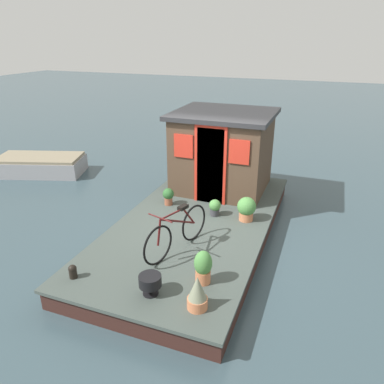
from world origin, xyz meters
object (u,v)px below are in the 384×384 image
(houseboat_cabin, at_px, (223,151))
(potted_plant_succulent, at_px, (168,196))
(bicycle, at_px, (177,231))
(potted_plant_geranium, at_px, (203,267))
(dinghy_boat, at_px, (40,165))
(potted_plant_mint, at_px, (197,293))
(potted_plant_fern, at_px, (215,207))
(mooring_bollard, at_px, (73,271))
(potted_plant_ivy, at_px, (246,208))
(charcoal_grill, at_px, (150,281))

(houseboat_cabin, height_order, potted_plant_succulent, houseboat_cabin)
(bicycle, height_order, potted_plant_geranium, bicycle)
(dinghy_boat, bearing_deg, potted_plant_mint, -123.22)
(potted_plant_fern, xyz_separation_m, mooring_bollard, (-2.84, 1.41, -0.07))
(potted_plant_geranium, bearing_deg, potted_plant_succulent, 34.74)
(potted_plant_succulent, xyz_separation_m, dinghy_boat, (1.41, 4.88, -0.34))
(bicycle, distance_m, potted_plant_succulent, 1.92)
(potted_plant_fern, bearing_deg, potted_plant_succulent, 83.05)
(mooring_bollard, bearing_deg, dinghy_boat, 46.32)
(potted_plant_ivy, xyz_separation_m, mooring_bollard, (-2.86, 2.07, -0.14))
(potted_plant_ivy, bearing_deg, dinghy_boat, 77.07)
(potted_plant_ivy, bearing_deg, mooring_bollard, 144.08)
(houseboat_cabin, distance_m, potted_plant_fern, 1.72)
(potted_plant_succulent, xyz_separation_m, mooring_bollard, (-2.97, 0.29, -0.09))
(potted_plant_fern, distance_m, charcoal_grill, 2.76)
(potted_plant_fern, relative_size, charcoal_grill, 1.05)
(potted_plant_geranium, xyz_separation_m, charcoal_grill, (-0.53, 0.62, -0.06))
(bicycle, height_order, potted_plant_ivy, bicycle)
(mooring_bollard, bearing_deg, houseboat_cabin, -14.25)
(potted_plant_succulent, height_order, mooring_bollard, potted_plant_succulent)
(potted_plant_ivy, distance_m, dinghy_boat, 6.85)
(potted_plant_succulent, bearing_deg, mooring_bollard, 174.49)
(potted_plant_ivy, xyz_separation_m, potted_plant_mint, (-2.82, 0.03, -0.02))
(potted_plant_ivy, height_order, potted_plant_geranium, potted_plant_geranium)
(charcoal_grill, height_order, dinghy_boat, charcoal_grill)
(bicycle, relative_size, potted_plant_mint, 3.11)
(houseboat_cabin, relative_size, potted_plant_geranium, 4.18)
(dinghy_boat, bearing_deg, bicycle, -118.03)
(potted_plant_geranium, bearing_deg, bicycle, 46.24)
(charcoal_grill, distance_m, mooring_bollard, 1.31)
(bicycle, xyz_separation_m, potted_plant_fern, (1.54, -0.20, -0.19))
(bicycle, xyz_separation_m, potted_plant_ivy, (1.56, -0.86, -0.12))
(houseboat_cabin, relative_size, charcoal_grill, 6.83)
(potted_plant_mint, relative_size, potted_plant_geranium, 0.95)
(houseboat_cabin, bearing_deg, bicycle, -178.04)
(potted_plant_ivy, distance_m, mooring_bollard, 3.53)
(potted_plant_mint, height_order, mooring_bollard, potted_plant_mint)
(potted_plant_fern, distance_m, dinghy_boat, 6.21)
(bicycle, relative_size, potted_plant_fern, 4.56)
(bicycle, height_order, potted_plant_succulent, bicycle)
(houseboat_cabin, relative_size, potted_plant_fern, 6.48)
(bicycle, distance_m, dinghy_boat, 6.60)
(potted_plant_succulent, distance_m, mooring_bollard, 2.99)
(houseboat_cabin, height_order, potted_plant_fern, houseboat_cabin)
(potted_plant_geranium, height_order, charcoal_grill, potted_plant_geranium)
(charcoal_grill, xyz_separation_m, mooring_bollard, (-0.08, 1.30, -0.10))
(potted_plant_ivy, bearing_deg, potted_plant_mint, 179.46)
(potted_plant_mint, bearing_deg, charcoal_grill, 87.06)
(houseboat_cabin, distance_m, potted_plant_ivy, 1.91)
(bicycle, bearing_deg, potted_plant_mint, -146.43)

